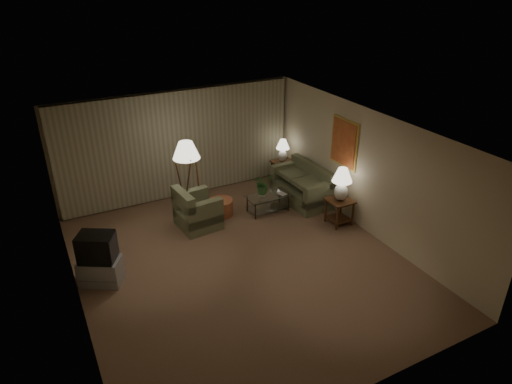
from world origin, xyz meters
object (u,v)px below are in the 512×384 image
Objects in this scene: side_table_far at (282,168)px; table_lamp_near at (342,181)px; side_table_near at (339,207)px; floor_lamp at (188,179)px; tv_cabinet at (101,271)px; ottoman at (221,207)px; armchair at (198,211)px; sofa at (301,187)px; vase at (263,194)px; crt_tv at (96,247)px; coffee_table at (268,201)px; table_lamp_far at (283,149)px.

table_lamp_near is (-0.00, -2.53, 0.65)m from side_table_far.
floor_lamp reaches higher than side_table_near.
tv_cabinet reaches higher than ottoman.
side_table_near is 2.75m from ottoman.
armchair is at bearing 55.37° from tv_cabinet.
sofa is 2.97× the size of ottoman.
vase is (-1.29, 1.25, -0.55)m from table_lamp_near.
sofa is at bearing -97.23° from side_table_far.
side_table_far is at bearing 53.75° from tv_cabinet.
floor_lamp is (-2.74, 0.48, 0.61)m from sofa.
side_table_near is 0.78× the size of table_lamp_near.
table_lamp_near is 1.01× the size of crt_tv.
armchair is at bearing 55.37° from crt_tv.
side_table_near is 0.32× the size of floor_lamp.
crt_tv is 4.03m from vase.
coffee_table is at bearing -86.26° from sofa.
side_table_far is 5.68m from crt_tv.
sofa is 9.93× the size of vase.
table_lamp_near reaches higher than tv_cabinet.
table_lamp_near reaches higher than ottoman.
sofa is 1.33m from table_lamp_far.
floor_lamp reaches higher than table_lamp_near.
side_table_near reaches higher than ottoman.
armchair is 6.07× the size of vase.
floor_lamp reaches higher than tv_cabinet.
side_table_far is 2.40m from ottoman.
side_table_near reaches higher than vase.
armchair is at bearing -159.20° from ottoman.
side_table_far reaches higher than tv_cabinet.
armchair is at bearing 154.59° from side_table_near.
coffee_table is (-1.14, -1.28, -0.13)m from side_table_far.
armchair reaches higher than sofa.
crt_tv is at bearing -80.00° from sofa.
armchair is 2.60m from crt_tv.
side_table_near is 2.59m from table_lamp_far.
sofa is 2.20× the size of table_lamp_near.
floor_lamp is (-0.02, 0.47, 0.60)m from armchair.
vase is at bearing 44.29° from crt_tv.
sofa is 2.24× the size of crt_tv.
floor_lamp is at bearing 64.23° from crt_tv.
sofa is at bearing 96.34° from side_table_near.
side_table_far is at bearing 170.77° from sofa.
floor_lamp reaches higher than armchair.
vase reaches higher than ottoman.
ottoman is (-2.21, -0.92, -0.77)m from table_lamp_far.
coffee_table is 0.27m from vase.
crt_tv is (-5.05, -1.07, 0.40)m from sofa.
ottoman is (-2.06, 0.27, -0.17)m from sofa.
table_lamp_near is at bearing -176.42° from side_table_near.
armchair reaches higher than ottoman.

